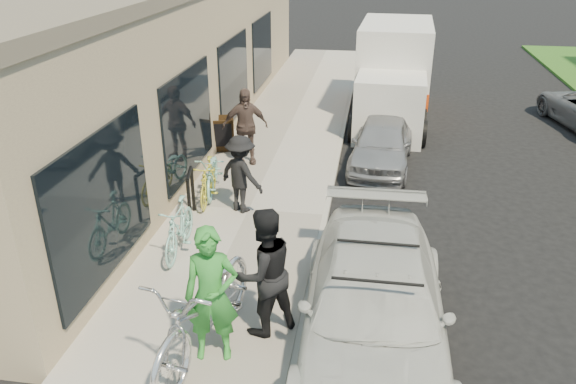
{
  "coord_description": "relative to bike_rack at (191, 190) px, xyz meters",
  "views": [
    {
      "loc": [
        0.36,
        -6.9,
        5.26
      ],
      "look_at": [
        -1.04,
        2.03,
        1.05
      ],
      "focal_mm": 35.0,
      "sensor_mm": 36.0,
      "label": 1
    }
  ],
  "objects": [
    {
      "name": "ground",
      "position": [
        3.01,
        -2.48,
        -0.74
      ],
      "size": [
        120.0,
        120.0,
        0.0
      ],
      "primitive_type": "plane",
      "color": "black",
      "rests_on": "ground"
    },
    {
      "name": "sidewalk",
      "position": [
        1.01,
        0.52,
        -0.66
      ],
      "size": [
        3.0,
        34.0,
        0.15
      ],
      "primitive_type": "cube",
      "color": "#A59E94",
      "rests_on": "ground"
    },
    {
      "name": "curb",
      "position": [
        2.56,
        0.52,
        -0.67
      ],
      "size": [
        0.12,
        34.0,
        0.13
      ],
      "primitive_type": "cube",
      "color": "#A29E94",
      "rests_on": "ground"
    },
    {
      "name": "storefront",
      "position": [
        -2.23,
        5.51,
        1.39
      ],
      "size": [
        3.6,
        20.0,
        4.22
      ],
      "color": "tan",
      "rests_on": "ground"
    },
    {
      "name": "bike_rack",
      "position": [
        0.0,
        0.0,
        0.0
      ],
      "size": [
        0.19,
        0.68,
        0.98
      ],
      "rotation": [
        0.0,
        0.0,
        0.2
      ],
      "color": "black",
      "rests_on": "sidewalk"
    },
    {
      "name": "sandwich_board",
      "position": [
        -0.33,
        3.66,
        -0.14
      ],
      "size": [
        0.66,
        0.66,
        0.89
      ],
      "rotation": [
        0.0,
        0.0,
        0.25
      ],
      "color": "black",
      "rests_on": "sidewalk"
    },
    {
      "name": "sedan_white",
      "position": [
        3.55,
        -3.09,
        -0.04
      ],
      "size": [
        2.04,
        4.85,
        1.44
      ],
      "rotation": [
        0.0,
        0.0,
        0.02
      ],
      "color": "silver",
      "rests_on": "ground"
    },
    {
      "name": "sedan_silver",
      "position": [
        3.64,
        3.65,
        -0.15
      ],
      "size": [
        1.69,
        3.56,
        1.17
      ],
      "primitive_type": "imported",
      "rotation": [
        0.0,
        0.0,
        -0.09
      ],
      "color": "#9B9AA0",
      "rests_on": "ground"
    },
    {
      "name": "moving_truck",
      "position": [
        3.91,
        7.97,
        0.49
      ],
      "size": [
        2.36,
        5.71,
        2.76
      ],
      "rotation": [
        0.0,
        0.0,
        -0.05
      ],
      "color": "silver",
      "rests_on": "ground"
    },
    {
      "name": "tandem_bike",
      "position": [
        1.4,
        -3.67,
        0.11
      ],
      "size": [
        1.37,
        2.77,
        1.39
      ],
      "primitive_type": "imported",
      "rotation": [
        0.0,
        0.0,
        -0.17
      ],
      "color": "silver",
      "rests_on": "sidewalk"
    },
    {
      "name": "woman_rider",
      "position": [
        1.5,
        -3.74,
        0.35
      ],
      "size": [
        0.76,
        0.57,
        1.89
      ],
      "primitive_type": "imported",
      "rotation": [
        0.0,
        0.0,
        0.19
      ],
      "color": "#2E8B30",
      "rests_on": "sidewalk"
    },
    {
      "name": "man_standing",
      "position": [
        2.05,
        -3.11,
        0.35
      ],
      "size": [
        1.15,
        1.13,
        1.87
      ],
      "primitive_type": "imported",
      "rotation": [
        0.0,
        0.0,
        3.85
      ],
      "color": "black",
      "rests_on": "sidewalk"
    },
    {
      "name": "cruiser_bike_a",
      "position": [
        0.19,
        -1.26,
        -0.12
      ],
      "size": [
        0.5,
        1.59,
        0.94
      ],
      "primitive_type": "imported",
      "rotation": [
        0.0,
        0.0,
        0.04
      ],
      "color": "#8DD2C4",
      "rests_on": "sidewalk"
    },
    {
      "name": "cruiser_bike_b",
      "position": [
        0.07,
        1.27,
        -0.14
      ],
      "size": [
        0.88,
        1.77,
        0.89
      ],
      "primitive_type": "imported",
      "rotation": [
        0.0,
        0.0,
        0.18
      ],
      "color": "#8DD2C4",
      "rests_on": "sidewalk"
    },
    {
      "name": "cruiser_bike_c",
      "position": [
        0.11,
        0.8,
        -0.14
      ],
      "size": [
        0.54,
        1.51,
        0.89
      ],
      "primitive_type": "imported",
      "rotation": [
        0.0,
        0.0,
        0.08
      ],
      "color": "gold",
      "rests_on": "sidewalk"
    },
    {
      "name": "bystander_a",
      "position": [
        0.89,
        0.48,
        0.2
      ],
      "size": [
        1.17,
        1.01,
        1.57
      ],
      "primitive_type": "imported",
      "rotation": [
        0.0,
        0.0,
        2.63
      ],
      "color": "black",
      "rests_on": "sidewalk"
    },
    {
      "name": "bystander_b",
      "position": [
        0.4,
        3.01,
        0.33
      ],
      "size": [
        1.16,
        0.77,
        1.84
      ],
      "primitive_type": "imported",
      "rotation": [
        0.0,
        0.0,
        0.33
      ],
      "color": "#4F3D38",
      "rests_on": "sidewalk"
    }
  ]
}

